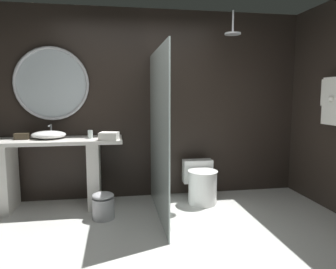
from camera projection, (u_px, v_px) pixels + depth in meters
The scene contains 12 objects.
ground_plane at pixel (159, 263), 2.71m from camera, with size 5.76×5.76×0.00m, color silver.
back_wall_panel at pixel (140, 105), 4.40m from camera, with size 4.80×0.10×2.60m, color black.
vanity_counter at pixel (51, 166), 3.96m from camera, with size 1.79×0.57×0.89m.
vessel_sink at pixel (49, 135), 3.94m from camera, with size 0.42×0.34×0.17m.
tumbler_cup at pixel (90, 134), 3.98m from camera, with size 0.06×0.06×0.11m, color silver.
tissue_box at pixel (22, 136), 3.90m from camera, with size 0.16×0.11×0.08m, color #3D3323.
round_wall_mirror at pixel (51, 84), 4.09m from camera, with size 0.96×0.04×0.96m.
shower_glass_panel at pixel (158, 134), 3.67m from camera, with size 0.02×1.53×1.97m, color silver.
rain_shower_head at pixel (233, 32), 3.96m from camera, with size 0.20×0.20×0.30m.
toilet at pixel (201, 183), 4.22m from camera, with size 0.41×0.57×0.54m.
waste_bin at pixel (103, 205), 3.66m from camera, with size 0.26×0.26×0.32m.
folded_hand_towel at pixel (109, 136), 3.85m from camera, with size 0.22×0.18×0.10m, color silver.
Camera 1 is at (-0.34, -2.52, 1.45)m, focal length 33.51 mm.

